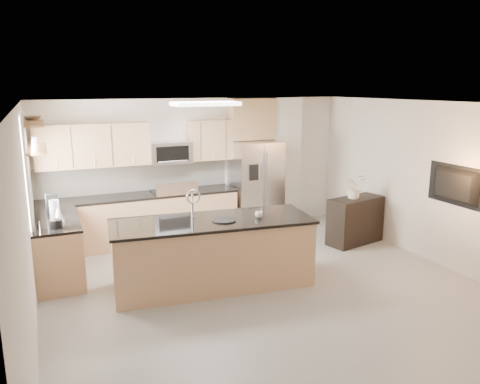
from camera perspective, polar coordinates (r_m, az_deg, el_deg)
name	(u,v)px	position (r m, az deg, el deg)	size (l,w,h in m)	color
floor	(274,296)	(6.61, 4.15, -12.55)	(6.50, 6.50, 0.00)	#A29F9A
ceiling	(277,104)	(5.98, 4.56, 10.59)	(6.00, 6.50, 0.02)	silver
wall_back	(198,166)	(9.11, -5.14, 3.12)	(6.00, 0.02, 2.60)	silver
wall_left	(26,232)	(5.51, -24.63, -4.51)	(0.02, 6.50, 2.60)	silver
wall_right	(446,186)	(7.98, 23.83, 0.68)	(0.02, 6.50, 2.60)	silver
back_counter	(140,219)	(8.69, -12.07, -3.19)	(3.55, 0.66, 1.44)	tan
left_counter	(58,249)	(7.52, -21.35, -6.44)	(0.66, 1.50, 0.92)	tan
range	(174,215)	(8.81, -8.07, -2.80)	(0.76, 0.64, 1.14)	black
upper_cabinets	(130,144)	(8.56, -13.21, 5.76)	(3.50, 0.33, 0.75)	tan
microwave	(170,153)	(8.70, -8.53, 4.77)	(0.76, 0.40, 0.40)	silver
refrigerator	(256,186)	(9.23, 1.91, 0.70)	(0.92, 0.78, 1.78)	silver
partition_column	(284,162)	(9.69, 5.44, 3.70)	(0.60, 0.30, 2.60)	silver
window	(27,171)	(7.24, -24.49, 2.29)	(0.04, 1.15, 1.65)	white
shelf_lower	(35,149)	(7.29, -23.71, 4.82)	(0.30, 1.20, 0.04)	#9D733E
shelf_upper	(33,123)	(7.26, -23.97, 7.71)	(0.30, 1.20, 0.04)	#9D733E
ceiling_fixture	(205,104)	(7.29, -4.25, 10.68)	(1.00, 0.50, 0.06)	white
island	(213,253)	(6.77, -3.36, -7.39)	(2.94, 1.33, 1.41)	tan
credenza	(355,220)	(8.81, 13.85, -3.39)	(1.06, 0.45, 0.85)	black
cup	(259,214)	(6.72, 2.31, -2.76)	(0.11, 0.11, 0.09)	white
platter	(224,220)	(6.56, -1.96, -3.46)	(0.33, 0.33, 0.02)	black
blender	(55,216)	(6.88, -21.61, -2.72)	(0.17, 0.17, 0.39)	black
kettle	(58,214)	(7.22, -21.27, -2.52)	(0.19, 0.19, 0.24)	silver
coffee_maker	(52,204)	(7.66, -21.96, -1.41)	(0.18, 0.21, 0.31)	black
bowl	(32,117)	(7.57, -24.00, 8.33)	(0.34, 0.34, 0.08)	silver
flower_vase	(355,180)	(8.60, 13.81, 1.42)	(0.60, 0.52, 0.66)	white
television	(452,186)	(7.77, 24.47, 0.70)	(1.08, 0.14, 0.62)	black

